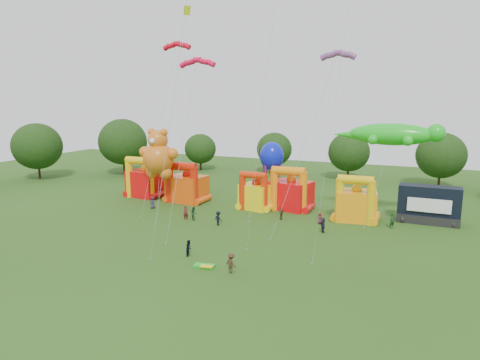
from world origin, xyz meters
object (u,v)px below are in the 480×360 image
at_px(teddy_bear_kite, 158,156).
at_px(gecko_kite, 384,159).
at_px(spectator_0, 152,203).
at_px(spectator_4, 281,214).
at_px(octopus_kite, 271,168).
at_px(stage_trailer, 429,205).
at_px(bouncy_castle_0, 144,181).
at_px(bouncy_castle_2, 256,194).

height_order(teddy_bear_kite, gecko_kite, gecko_kite).
xyz_separation_m(gecko_kite, spectator_0, (-32.05, -6.70, -7.38)).
xyz_separation_m(teddy_bear_kite, spectator_4, (19.57, -0.31, -6.78)).
bearing_deg(octopus_kite, stage_trailer, 0.98).
bearing_deg(stage_trailer, teddy_bear_kite, -170.96).
bearing_deg(octopus_kite, spectator_4, -59.47).
height_order(teddy_bear_kite, spectator_0, teddy_bear_kite).
bearing_deg(bouncy_castle_0, stage_trailer, 2.09).
distance_m(teddy_bear_kite, spectator_0, 7.01).
height_order(bouncy_castle_0, bouncy_castle_2, bouncy_castle_0).
distance_m(gecko_kite, spectator_0, 33.57).
relative_size(octopus_kite, spectator_0, 5.50).
bearing_deg(bouncy_castle_2, teddy_bear_kite, -165.28).
height_order(bouncy_castle_2, spectator_0, bouncy_castle_2).
relative_size(stage_trailer, octopus_kite, 0.77).
bearing_deg(spectator_0, bouncy_castle_0, 132.05).
relative_size(bouncy_castle_2, spectator_0, 3.20).
height_order(bouncy_castle_0, stage_trailer, bouncy_castle_0).
bearing_deg(octopus_kite, bouncy_castle_2, -132.87).
distance_m(bouncy_castle_2, octopus_kite, 4.63).
xyz_separation_m(bouncy_castle_0, spectator_4, (25.51, -4.73, -1.74)).
distance_m(stage_trailer, gecko_kite, 8.37).
height_order(teddy_bear_kite, spectator_4, teddy_bear_kite).
distance_m(bouncy_castle_2, spectator_0, 15.50).
xyz_separation_m(bouncy_castle_2, gecko_kite, (17.72, 0.95, 6.06)).
height_order(bouncy_castle_2, spectator_4, bouncy_castle_2).
bearing_deg(bouncy_castle_0, gecko_kite, 0.43).
xyz_separation_m(bouncy_castle_0, stage_trailer, (43.76, 1.60, -0.21)).
bearing_deg(octopus_kite, gecko_kite, -3.37).
bearing_deg(stage_trailer, octopus_kite, -179.02).
height_order(stage_trailer, spectator_4, stage_trailer).
distance_m(octopus_kite, spectator_0, 18.54).
bearing_deg(stage_trailer, bouncy_castle_0, -177.91).
bearing_deg(spectator_4, stage_trailer, 130.98).
relative_size(bouncy_castle_0, octopus_kite, 0.69).
xyz_separation_m(octopus_kite, spectator_4, (3.51, -5.96, -5.21)).
bearing_deg(spectator_4, teddy_bear_kite, -69.07).
distance_m(stage_trailer, octopus_kite, 22.08).
bearing_deg(bouncy_castle_0, spectator_4, -10.51).
bearing_deg(spectator_4, bouncy_castle_0, -78.66).
relative_size(teddy_bear_kite, gecko_kite, 0.83).
xyz_separation_m(stage_trailer, spectator_4, (-18.25, -6.33, -1.54)).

